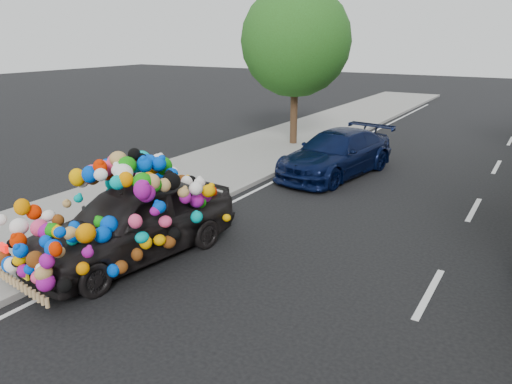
# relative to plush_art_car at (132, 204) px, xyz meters

# --- Properties ---
(ground) EXTENTS (100.00, 100.00, 0.00)m
(ground) POSITION_rel_plush_art_car_xyz_m (1.80, 1.48, -1.11)
(ground) COLOR black
(ground) RESTS_ON ground
(sidewalk) EXTENTS (4.00, 60.00, 0.12)m
(sidewalk) POSITION_rel_plush_art_car_xyz_m (-2.50, 1.48, -1.05)
(sidewalk) COLOR gray
(sidewalk) RESTS_ON ground
(kerb) EXTENTS (0.15, 60.00, 0.13)m
(kerb) POSITION_rel_plush_art_car_xyz_m (-0.55, 1.48, -1.04)
(kerb) COLOR gray
(kerb) RESTS_ON ground
(lane_markings) EXTENTS (6.00, 50.00, 0.01)m
(lane_markings) POSITION_rel_plush_art_car_xyz_m (5.40, 1.48, -1.10)
(lane_markings) COLOR silver
(lane_markings) RESTS_ON ground
(tree_near_sidewalk) EXTENTS (4.20, 4.20, 6.13)m
(tree_near_sidewalk) POSITION_rel_plush_art_car_xyz_m (-2.00, 10.98, 2.92)
(tree_near_sidewalk) COLOR #332114
(tree_near_sidewalk) RESTS_ON ground
(plush_art_car) EXTENTS (2.83, 4.90, 2.16)m
(plush_art_car) POSITION_rel_plush_art_car_xyz_m (0.00, 0.00, 0.00)
(plush_art_car) COLOR black
(plush_art_car) RESTS_ON ground
(navy_sedan) EXTENTS (2.71, 5.03, 1.39)m
(navy_sedan) POSITION_rel_plush_art_car_xyz_m (1.10, 7.79, -0.41)
(navy_sedan) COLOR black
(navy_sedan) RESTS_ON ground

